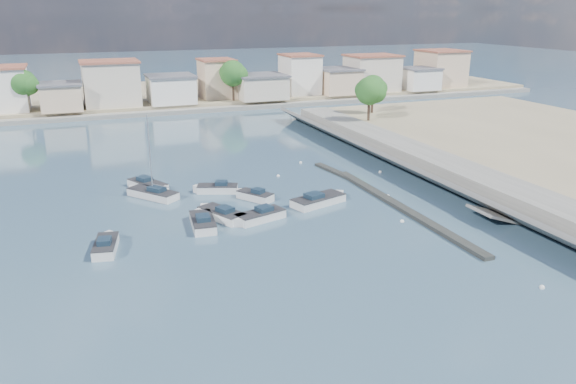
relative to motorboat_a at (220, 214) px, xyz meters
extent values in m
plane|color=#2E4B5C|center=(10.42, 25.97, -0.38)|extent=(400.00, 400.00, 0.00)
cube|color=slate|center=(28.92, -1.03, 0.52)|extent=(5.00, 90.00, 1.80)
cube|color=slate|center=(24.57, -1.03, 0.52)|extent=(4.17, 90.00, 2.86)
cube|color=slate|center=(24.42, -10.03, 0.02)|extent=(5.31, 3.50, 1.94)
cube|color=black|center=(17.42, -4.03, -0.20)|extent=(1.00, 26.00, 0.35)
cube|color=black|center=(16.92, 9.97, -0.23)|extent=(2.00, 8.05, 0.30)
cube|color=gray|center=(10.42, 77.97, 0.32)|extent=(160.00, 40.00, 1.40)
cube|color=slate|center=(10.42, 56.97, 0.02)|extent=(160.00, 2.50, 0.80)
cube|color=white|center=(-23.58, 63.97, 4.77)|extent=(9.00, 9.00, 7.50)
cube|color=beige|center=(-13.58, 60.97, 3.27)|extent=(7.00, 8.00, 4.50)
cube|color=#595960|center=(-13.58, 60.97, 5.70)|extent=(7.42, 8.48, 0.35)
cube|color=beige|center=(-4.58, 62.97, 5.02)|extent=(10.00, 9.00, 8.00)
cube|color=#99513D|center=(-4.58, 62.97, 9.20)|extent=(10.60, 9.54, 0.35)
cube|color=white|center=(6.42, 61.97, 3.52)|extent=(8.50, 8.50, 5.00)
cube|color=#595960|center=(6.42, 61.97, 6.20)|extent=(9.01, 9.01, 0.35)
cube|color=beige|center=(16.42, 64.97, 4.77)|extent=(6.50, 7.50, 7.50)
cube|color=#99513D|center=(16.42, 64.97, 8.70)|extent=(6.89, 7.95, 0.35)
cube|color=beige|center=(24.42, 60.97, 3.27)|extent=(9.50, 9.00, 4.50)
cube|color=#595960|center=(24.42, 60.97, 5.70)|extent=(10.07, 9.54, 0.35)
cube|color=white|center=(34.42, 63.97, 5.02)|extent=(7.00, 8.00, 8.00)
cube|color=#99513D|center=(34.42, 63.97, 9.20)|extent=(7.42, 8.48, 0.35)
cube|color=beige|center=(42.42, 61.97, 3.52)|extent=(8.00, 9.00, 5.00)
cube|color=#595960|center=(42.42, 61.97, 6.20)|extent=(8.48, 9.54, 0.35)
cube|color=beige|center=(51.42, 62.97, 4.77)|extent=(10.50, 8.50, 7.50)
cube|color=#99513D|center=(51.42, 62.97, 8.70)|extent=(11.13, 9.01, 0.35)
cube|color=white|center=(62.42, 60.97, 3.27)|extent=(7.50, 7.50, 4.50)
cube|color=#595960|center=(62.42, 60.97, 5.70)|extent=(7.95, 7.95, 0.35)
cube|color=beige|center=(70.42, 63.97, 5.02)|extent=(9.00, 9.50, 8.00)
cube|color=#99513D|center=(70.42, 63.97, 9.20)|extent=(9.54, 10.07, 0.35)
cylinder|color=#38281E|center=(-19.58, 60.97, 2.71)|extent=(0.44, 0.44, 3.38)
sphere|color=#1A4A18|center=(-19.58, 60.97, 6.05)|extent=(4.80, 4.80, 4.80)
sphere|color=#1A4A18|center=(-18.68, 60.37, 5.82)|extent=(3.60, 3.60, 3.60)
sphere|color=#1A4A18|center=(-20.33, 61.42, 6.20)|extent=(3.30, 3.30, 3.30)
cylinder|color=#38281E|center=(-1.58, 63.97, 2.48)|extent=(0.44, 0.44, 2.93)
sphere|color=#1A4A18|center=(-1.58, 63.97, 5.38)|extent=(4.16, 4.16, 4.16)
sphere|color=#1A4A18|center=(-0.80, 63.45, 5.18)|extent=(3.12, 3.12, 3.12)
sphere|color=#1A4A18|center=(-2.23, 64.36, 5.51)|extent=(2.86, 2.86, 2.86)
cylinder|color=#38281E|center=(18.42, 59.97, 2.82)|extent=(0.44, 0.44, 3.60)
sphere|color=#1A4A18|center=(18.42, 59.97, 6.38)|extent=(5.12, 5.12, 5.12)
sphere|color=#1A4A18|center=(19.38, 59.33, 6.14)|extent=(3.84, 3.84, 3.84)
sphere|color=#1A4A18|center=(17.62, 60.45, 6.54)|extent=(3.52, 3.52, 3.52)
cylinder|color=#38281E|center=(34.42, 62.97, 2.60)|extent=(0.44, 0.44, 3.15)
sphere|color=#1A4A18|center=(34.42, 62.97, 5.71)|extent=(4.48, 4.48, 4.48)
sphere|color=#1A4A18|center=(35.26, 62.41, 5.50)|extent=(3.36, 3.36, 3.36)
sphere|color=#1A4A18|center=(33.72, 63.39, 5.85)|extent=(3.08, 3.08, 3.08)
cylinder|color=#38281E|center=(50.42, 61.97, 2.37)|extent=(0.44, 0.44, 2.70)
sphere|color=#1A4A18|center=(50.42, 61.97, 5.04)|extent=(3.84, 3.84, 3.84)
sphere|color=#1A4A18|center=(51.14, 61.49, 4.86)|extent=(2.88, 2.88, 2.88)
sphere|color=#1A4A18|center=(49.82, 62.33, 5.16)|extent=(2.64, 2.64, 2.64)
cylinder|color=#38281E|center=(32.42, 29.97, 3.00)|extent=(0.44, 0.44, 3.15)
sphere|color=#1A4A18|center=(32.42, 29.97, 6.11)|extent=(4.48, 4.48, 4.48)
sphere|color=#1A4A18|center=(33.26, 29.41, 5.90)|extent=(3.36, 3.36, 3.36)
sphere|color=#1A4A18|center=(31.72, 30.39, 6.25)|extent=(3.08, 3.08, 3.08)
cylinder|color=#38281E|center=(36.42, 35.97, 2.88)|extent=(0.44, 0.44, 2.93)
sphere|color=#1A4A18|center=(36.42, 35.97, 5.78)|extent=(4.16, 4.16, 4.16)
sphere|color=#1A4A18|center=(37.20, 35.45, 5.58)|extent=(3.12, 3.12, 3.12)
sphere|color=#1A4A18|center=(35.77, 36.36, 5.91)|extent=(2.86, 2.86, 2.86)
cube|color=silver|center=(0.12, -0.25, -0.08)|extent=(3.94, 5.36, 1.00)
cube|color=silver|center=(-0.82, 1.69, -0.08)|extent=(1.76, 1.76, 1.00)
cube|color=#262628|center=(0.12, -0.25, 0.42)|extent=(3.98, 5.38, 0.08)
cube|color=#182938|center=(0.34, -0.70, 0.66)|extent=(1.75, 1.88, 0.48)
cube|color=silver|center=(-2.06, -1.68, -0.08)|extent=(2.43, 4.99, 1.00)
cube|color=silver|center=(-1.85, 0.37, -0.08)|extent=(1.94, 1.94, 1.00)
cube|color=#262628|center=(-2.06, -1.68, 0.42)|extent=(2.47, 5.00, 0.08)
cube|color=#182938|center=(-2.10, -2.16, 0.66)|extent=(1.35, 1.56, 0.48)
cube|color=silver|center=(1.74, 7.70, -0.08)|extent=(4.61, 3.04, 1.00)
cube|color=silver|center=(0.00, 8.35, -0.08)|extent=(1.53, 1.53, 1.00)
cube|color=#262628|center=(1.74, 7.70, 0.42)|extent=(4.62, 3.07, 0.08)
cube|color=#182938|center=(2.14, 7.55, 0.66)|extent=(1.57, 1.40, 0.48)
cube|color=silver|center=(3.37, -1.95, -0.08)|extent=(5.09, 3.22, 1.00)
cube|color=silver|center=(1.43, -2.53, -0.08)|extent=(1.85, 1.85, 1.00)
cube|color=#262628|center=(3.37, -1.95, 0.42)|extent=(5.10, 3.25, 0.08)
cube|color=#182938|center=(3.82, -1.81, 0.66)|extent=(1.70, 1.56, 0.48)
cube|color=silver|center=(-10.68, -4.07, -0.08)|extent=(2.48, 4.51, 1.00)
cube|color=silver|center=(-10.33, -2.27, -0.08)|extent=(1.66, 1.66, 1.00)
cube|color=#262628|center=(-10.68, -4.07, 0.42)|extent=(2.51, 4.52, 0.08)
cube|color=#182938|center=(-10.76, -4.49, 0.66)|extent=(1.27, 1.46, 0.48)
cube|color=silver|center=(4.76, 3.87, -0.08)|extent=(3.44, 4.07, 1.00)
cube|color=silver|center=(3.84, 5.24, -0.08)|extent=(1.28, 1.28, 1.00)
cube|color=#262628|center=(4.76, 3.87, 0.42)|extent=(3.46, 4.09, 0.08)
cube|color=#182938|center=(4.97, 3.55, 0.66)|extent=(1.44, 1.50, 0.48)
cube|color=silver|center=(-5.14, 11.75, -0.08)|extent=(4.04, 5.43, 1.00)
cube|color=silver|center=(-4.14, 9.78, -0.08)|extent=(1.72, 1.72, 1.00)
cube|color=#262628|center=(-5.14, 11.75, 0.42)|extent=(4.07, 5.45, 0.08)
cube|color=#182938|center=(-5.37, 12.20, 0.66)|extent=(1.76, 1.91, 0.48)
cube|color=silver|center=(10.30, 0.21, -0.08)|extent=(6.10, 3.84, 1.00)
cube|color=silver|center=(12.63, 0.94, -0.08)|extent=(2.13, 2.13, 1.00)
cube|color=#262628|center=(10.30, 0.21, 0.42)|extent=(6.11, 3.88, 0.08)
cube|color=#182938|center=(9.75, 0.04, 0.66)|extent=(2.04, 1.83, 0.48)
cube|color=silver|center=(-5.05, 8.41, -0.08)|extent=(5.00, 5.71, 1.00)
cube|color=silver|center=(-6.59, 10.41, -0.08)|extent=(1.52, 1.52, 1.00)
cube|color=#262628|center=(-5.05, 8.41, 0.42)|extent=(5.03, 5.73, 0.08)
cube|color=#182938|center=(-4.70, 7.96, 0.66)|extent=(1.98, 2.08, 0.48)
cylinder|color=silver|center=(-5.05, 8.41, 4.42)|extent=(0.12, 0.12, 8.00)
cylinder|color=silver|center=(-4.32, 7.46, 1.12)|extent=(1.52, 1.95, 0.08)
sphere|color=white|center=(15.55, -7.21, -0.33)|extent=(0.39, 0.39, 0.39)
sphere|color=white|center=(18.18, -0.25, -0.33)|extent=(0.39, 0.39, 0.39)
sphere|color=white|center=(17.81, -22.03, -0.33)|extent=(0.39, 0.39, 0.39)
sphere|color=white|center=(22.07, 8.09, -0.33)|extent=(0.39, 0.39, 0.39)
sphere|color=white|center=(14.71, 15.60, -0.33)|extent=(0.39, 0.39, 0.39)
sphere|color=white|center=(9.94, 10.99, -0.33)|extent=(0.39, 0.39, 0.39)
camera|label=1|loc=(-11.99, -48.89, 18.57)|focal=35.00mm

